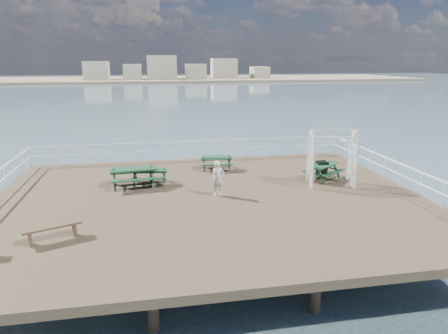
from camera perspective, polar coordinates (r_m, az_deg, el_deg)
ground at (r=16.95m, az=-2.01°, el=-4.95°), size 18.00×14.00×0.30m
sea_backdrop at (r=150.67m, az=-4.79°, el=12.82°), size 300.00×300.00×9.20m
railing at (r=19.07m, az=-3.38°, el=0.56°), size 17.77×13.76×1.10m
picnic_table_a at (r=18.71m, az=-12.88°, el=-0.88°), size 2.16×1.81×0.98m
picnic_table_b at (r=21.10m, az=-1.07°, el=0.99°), size 1.74×1.47×0.78m
picnic_table_c at (r=19.97m, az=14.07°, el=-0.20°), size 2.22×2.14×0.84m
picnic_table_d at (r=18.96m, az=-10.60°, el=-0.91°), size 1.73×1.44×0.79m
flat_bench_near at (r=14.14m, az=-23.34°, el=-8.14°), size 1.82×1.07×0.52m
trellis_arbor at (r=18.94m, az=15.13°, el=0.87°), size 2.27×1.46×2.63m
sandwich_board at (r=20.06m, az=13.78°, el=-0.41°), size 0.55×0.41×0.90m
person at (r=16.97m, az=-0.88°, el=-1.66°), size 0.60×0.44×1.53m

